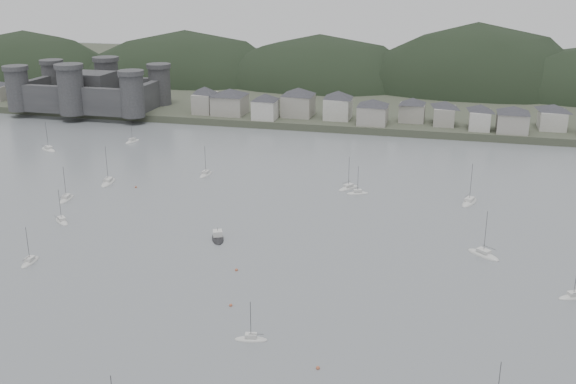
# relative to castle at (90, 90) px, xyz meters

# --- Properties ---
(ground) EXTENTS (900.00, 900.00, 0.00)m
(ground) POSITION_rel_castle_xyz_m (120.00, -179.80, -10.96)
(ground) COLOR slate
(ground) RESTS_ON ground
(far_shore_land) EXTENTS (900.00, 250.00, 3.00)m
(far_shore_land) POSITION_rel_castle_xyz_m (120.00, 115.20, -9.46)
(far_shore_land) COLOR #383D2D
(far_shore_land) RESTS_ON ground
(forested_ridge) EXTENTS (851.55, 103.94, 102.57)m
(forested_ridge) POSITION_rel_castle_xyz_m (124.83, 89.60, -22.25)
(forested_ridge) COLOR black
(forested_ridge) RESTS_ON ground
(castle) EXTENTS (66.00, 43.00, 20.00)m
(castle) POSITION_rel_castle_xyz_m (0.00, 0.00, 0.00)
(castle) COLOR #353537
(castle) RESTS_ON far_shore_land
(waterfront_town) EXTENTS (451.48, 28.46, 12.92)m
(waterfront_town) POSITION_rel_castle_xyz_m (170.59, 3.54, -2.30)
(waterfront_town) COLOR gray
(waterfront_town) RESTS_ON far_shore_land
(sailboat_lead) EXTENTS (4.26, 9.77, 12.91)m
(sailboat_lead) POSITION_rel_castle_xyz_m (58.41, -93.05, -10.79)
(sailboat_lead) COLOR silver
(sailboat_lead) RESTS_ON ground
(moored_fleet) EXTENTS (264.83, 163.70, 13.34)m
(moored_fleet) POSITION_rel_castle_xyz_m (111.30, -124.29, -10.79)
(moored_fleet) COLOR silver
(moored_fleet) RESTS_ON ground
(motor_launch_far) EXTENTS (5.96, 8.63, 3.94)m
(motor_launch_far) POSITION_rel_castle_xyz_m (107.61, -127.88, -10.68)
(motor_launch_far) COLOR black
(motor_launch_far) RESTS_ON ground
(mooring_buoys) EXTENTS (107.91, 83.78, 0.70)m
(mooring_buoys) POSITION_rel_castle_xyz_m (97.91, -148.48, -10.81)
(mooring_buoys) COLOR #AE583A
(mooring_buoys) RESTS_ON ground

